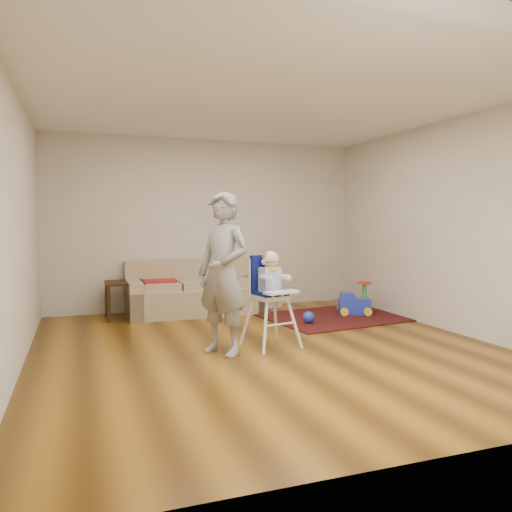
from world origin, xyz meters
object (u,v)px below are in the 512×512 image
object	(u,v)px
high_chair	(271,301)
toy_ball	(309,317)
sofa	(197,287)
adult	(223,273)
side_table	(125,300)
ride_on_toy	(354,298)

from	to	relation	value
high_chair	toy_ball	bearing A→B (deg)	34.22
sofa	high_chair	xyz separation A→B (m)	(0.33, -2.25, 0.12)
toy_ball	adult	bearing A→B (deg)	-144.88
side_table	adult	size ratio (longest dim) A/B	0.31
sofa	ride_on_toy	world-z (taller)	sofa
ride_on_toy	adult	world-z (taller)	adult
toy_ball	adult	world-z (taller)	adult
adult	ride_on_toy	bearing A→B (deg)	85.77
high_chair	ride_on_toy	bearing A→B (deg)	23.97
toy_ball	high_chair	world-z (taller)	high_chair
side_table	toy_ball	distance (m)	2.67
side_table	adult	distance (m)	2.56
high_chair	adult	bearing A→B (deg)	177.50
sofa	adult	size ratio (longest dim) A/B	1.21
toy_ball	ride_on_toy	bearing A→B (deg)	22.09
sofa	ride_on_toy	bearing A→B (deg)	-22.74
sofa	side_table	distance (m)	1.07
sofa	toy_ball	xyz separation A→B (m)	(1.26, -1.29, -0.30)
side_table	ride_on_toy	bearing A→B (deg)	-15.56
side_table	sofa	bearing A→B (deg)	-0.31
toy_ball	high_chair	distance (m)	1.41
side_table	high_chair	distance (m)	2.67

